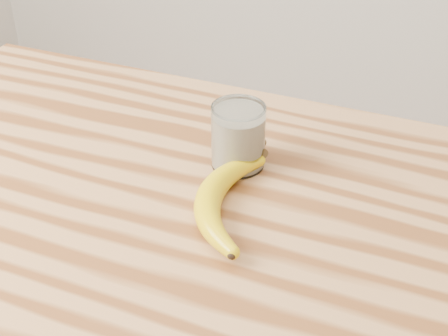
% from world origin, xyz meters
% --- Properties ---
extents(table, '(1.20, 0.80, 0.90)m').
position_xyz_m(table, '(0.00, 0.00, 0.77)').
color(table, '#AD7746').
rests_on(table, ground).
extents(smoothie_glass, '(0.08, 0.08, 0.10)m').
position_xyz_m(smoothie_glass, '(0.02, 0.16, 0.95)').
color(smoothie_glass, white).
rests_on(smoothie_glass, table).
extents(banana, '(0.17, 0.32, 0.04)m').
position_xyz_m(banana, '(0.02, 0.05, 0.92)').
color(banana, gold).
rests_on(banana, table).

